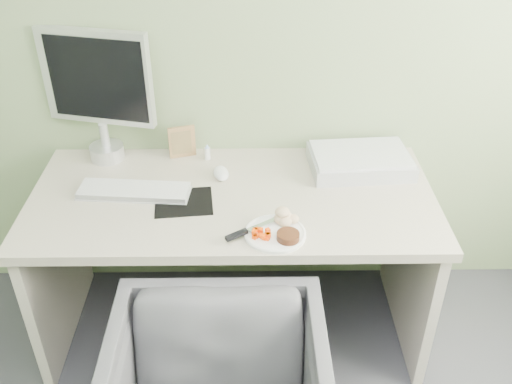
{
  "coord_description": "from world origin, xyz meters",
  "views": [
    {
      "loc": [
        0.07,
        -0.25,
        1.98
      ],
      "look_at": [
        0.09,
        1.5,
        0.83
      ],
      "focal_mm": 40.0,
      "sensor_mm": 36.0,
      "label": 1
    }
  ],
  "objects_px": {
    "plate": "(275,234)",
    "scanner": "(360,162)",
    "desk": "(233,232)",
    "monitor": "(98,89)"
  },
  "relations": [
    {
      "from": "plate",
      "to": "scanner",
      "type": "xyz_separation_m",
      "value": [
        0.38,
        0.46,
        0.03
      ]
    },
    {
      "from": "desk",
      "to": "scanner",
      "type": "height_order",
      "value": "scanner"
    },
    {
      "from": "scanner",
      "to": "desk",
      "type": "bearing_deg",
      "value": -164.12
    },
    {
      "from": "desk",
      "to": "monitor",
      "type": "height_order",
      "value": "monitor"
    },
    {
      "from": "desk",
      "to": "monitor",
      "type": "distance_m",
      "value": 0.81
    },
    {
      "from": "scanner",
      "to": "plate",
      "type": "bearing_deg",
      "value": -133.73
    },
    {
      "from": "desk",
      "to": "plate",
      "type": "xyz_separation_m",
      "value": [
        0.16,
        -0.26,
        0.19
      ]
    },
    {
      "from": "plate",
      "to": "monitor",
      "type": "relative_size",
      "value": 0.39
    },
    {
      "from": "monitor",
      "to": "scanner",
      "type": "bearing_deg",
      "value": 7.43
    },
    {
      "from": "plate",
      "to": "monitor",
      "type": "bearing_deg",
      "value": 140.95
    }
  ]
}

